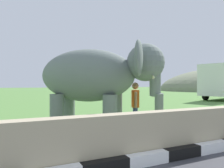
% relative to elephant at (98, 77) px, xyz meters
% --- Properties ---
extents(barrier_parapet, '(28.00, 0.36, 1.00)m').
position_rel_elephant_xyz_m(barrier_parapet, '(-0.90, -2.57, -1.34)').
color(barrier_parapet, tan).
rests_on(barrier_parapet, ground_plane).
extents(elephant, '(3.93, 3.67, 2.84)m').
position_rel_elephant_xyz_m(elephant, '(0.00, 0.00, 0.00)').
color(elephant, slate).
rests_on(elephant, ground_plane).
extents(person_handler, '(0.40, 0.62, 1.66)m').
position_rel_elephant_xyz_m(person_handler, '(1.26, -0.20, -0.91)').
color(person_handler, navy).
rests_on(person_handler, ground_plane).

